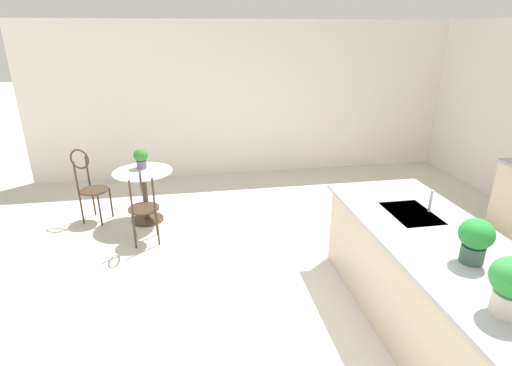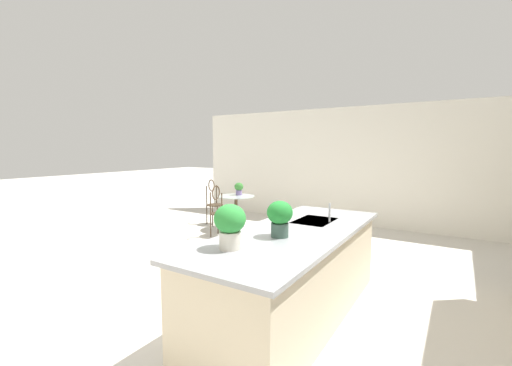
{
  "view_description": "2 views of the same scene",
  "coord_description": "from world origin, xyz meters",
  "px_view_note": "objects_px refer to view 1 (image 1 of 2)",
  "views": [
    {
      "loc": [
        2.83,
        -1.17,
        2.53
      ],
      "look_at": [
        -0.79,
        -0.54,
        1.11
      ],
      "focal_mm": 27.84,
      "sensor_mm": 36.0,
      "label": 1
    },
    {
      "loc": [
        3.31,
        2.26,
        1.75
      ],
      "look_at": [
        -1.41,
        -0.68,
        1.17
      ],
      "focal_mm": 23.04,
      "sensor_mm": 36.0,
      "label": 2
    }
  ],
  "objects_px": {
    "chair_near_window": "(143,202)",
    "potted_plant_on_table": "(141,157)",
    "chair_by_island": "(89,182)",
    "potted_plant_counter_near": "(476,238)",
    "bistro_table": "(145,191)"
  },
  "relations": [
    {
      "from": "potted_plant_on_table",
      "to": "chair_near_window",
      "type": "bearing_deg",
      "value": 4.81
    },
    {
      "from": "potted_plant_on_table",
      "to": "potted_plant_counter_near",
      "type": "height_order",
      "value": "potted_plant_counter_near"
    },
    {
      "from": "potted_plant_on_table",
      "to": "potted_plant_counter_near",
      "type": "distance_m",
      "value": 4.15
    },
    {
      "from": "chair_near_window",
      "to": "chair_by_island",
      "type": "relative_size",
      "value": 1.0
    },
    {
      "from": "potted_plant_on_table",
      "to": "bistro_table",
      "type": "bearing_deg",
      "value": 7.74
    },
    {
      "from": "chair_near_window",
      "to": "potted_plant_on_table",
      "type": "bearing_deg",
      "value": -175.19
    },
    {
      "from": "chair_by_island",
      "to": "chair_near_window",
      "type": "bearing_deg",
      "value": 44.26
    },
    {
      "from": "chair_near_window",
      "to": "potted_plant_counter_near",
      "type": "height_order",
      "value": "potted_plant_counter_near"
    },
    {
      "from": "chair_by_island",
      "to": "potted_plant_on_table",
      "type": "height_order",
      "value": "chair_by_island"
    },
    {
      "from": "potted_plant_counter_near",
      "to": "chair_by_island",
      "type": "bearing_deg",
      "value": -132.97
    },
    {
      "from": "bistro_table",
      "to": "potted_plant_counter_near",
      "type": "xyz_separation_m",
      "value": [
        3.03,
        2.66,
        0.67
      ]
    },
    {
      "from": "chair_near_window",
      "to": "chair_by_island",
      "type": "xyz_separation_m",
      "value": [
        -0.81,
        -0.79,
        0.0
      ]
    },
    {
      "from": "chair_by_island",
      "to": "potted_plant_counter_near",
      "type": "distance_m",
      "value": 4.68
    },
    {
      "from": "bistro_table",
      "to": "potted_plant_on_table",
      "type": "bearing_deg",
      "value": -172.26
    },
    {
      "from": "chair_by_island",
      "to": "potted_plant_on_table",
      "type": "bearing_deg",
      "value": 89.44
    }
  ]
}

